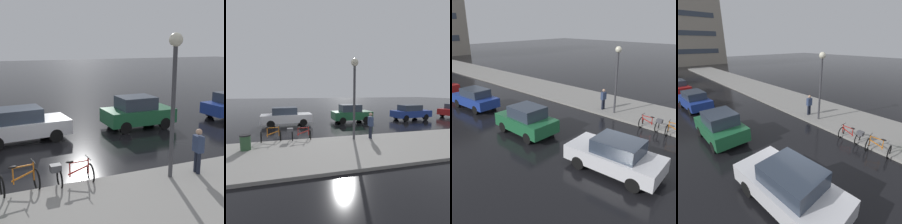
% 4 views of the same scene
% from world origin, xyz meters
% --- Properties ---
extents(ground_plane, '(140.00, 140.00, 0.00)m').
position_xyz_m(ground_plane, '(0.00, 0.00, 0.00)').
color(ground_plane, black).
extents(sidewalk_kerb, '(4.80, 60.00, 0.14)m').
position_xyz_m(sidewalk_kerb, '(6.00, 10.00, 0.07)').
color(sidewalk_kerb, gray).
rests_on(sidewalk_kerb, ground).
extents(bicycle_nearest, '(0.87, 1.20, 1.01)m').
position_xyz_m(bicycle_nearest, '(3.49, -1.55, 0.40)').
color(bicycle_nearest, black).
rests_on(bicycle_nearest, ground).
extents(bicycle_second, '(0.72, 1.38, 0.93)m').
position_xyz_m(bicycle_second, '(3.61, 0.03, 0.47)').
color(bicycle_second, black).
rests_on(bicycle_second, ground).
extents(car_white, '(2.23, 4.45, 1.63)m').
position_xyz_m(car_white, '(-1.94, -0.80, 0.81)').
color(car_white, silver).
rests_on(car_white, ground).
extents(car_green, '(1.96, 3.80, 1.75)m').
position_xyz_m(car_green, '(-2.02, 5.37, 0.87)').
color(car_green, '#1E6038').
rests_on(car_green, ground).
extents(car_blue, '(2.00, 4.21, 1.60)m').
position_xyz_m(car_blue, '(-1.80, 12.05, 0.81)').
color(car_blue, navy).
rests_on(car_blue, ground).
extents(pedestrian, '(0.42, 0.28, 1.73)m').
position_xyz_m(pedestrian, '(4.53, 4.32, 0.98)').
color(pedestrian, '#1E2333').
rests_on(pedestrian, ground).
extents(streetlamp, '(0.44, 0.44, 4.91)m').
position_xyz_m(streetlamp, '(4.45, 3.27, 3.43)').
color(streetlamp, '#424247').
rests_on(streetlamp, ground).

